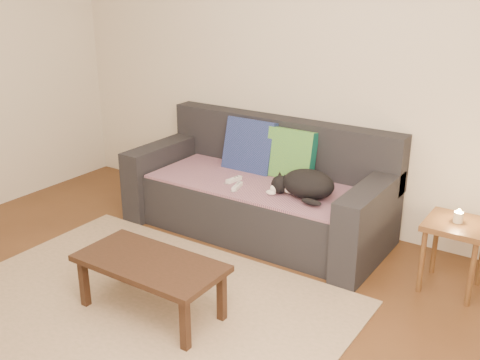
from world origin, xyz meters
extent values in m
plane|color=brown|center=(0.00, 0.00, 0.00)|extent=(4.50, 4.50, 0.00)
cube|color=beige|center=(0.00, 2.00, 1.30)|extent=(4.50, 0.04, 2.60)
cube|color=#232328|center=(0.00, 1.50, 0.21)|extent=(1.70, 0.78, 0.42)
cube|color=#232328|center=(0.00, 1.90, 0.65)|extent=(2.10, 0.18, 0.45)
cube|color=#232328|center=(-0.95, 1.50, 0.30)|extent=(0.20, 0.90, 0.60)
cube|color=#232328|center=(0.95, 1.50, 0.30)|extent=(0.20, 0.90, 0.60)
cube|color=#4B2C54|center=(0.00, 1.48, 0.43)|extent=(1.66, 0.74, 0.02)
cube|color=#12244E|center=(-0.21, 1.74, 0.63)|extent=(0.45, 0.22, 0.46)
cube|color=#0D5449|center=(0.18, 1.74, 0.63)|extent=(0.40, 0.17, 0.41)
ellipsoid|color=black|center=(0.50, 1.42, 0.54)|extent=(0.48, 0.43, 0.21)
sphere|color=black|center=(0.29, 1.37, 0.51)|extent=(0.18, 0.18, 0.14)
sphere|color=white|center=(0.27, 1.33, 0.49)|extent=(0.07, 0.07, 0.06)
ellipsoid|color=black|center=(0.61, 1.27, 0.48)|extent=(0.17, 0.11, 0.05)
cube|color=white|center=(-0.03, 1.28, 0.46)|extent=(0.07, 0.15, 0.03)
cube|color=white|center=(-0.14, 1.40, 0.46)|extent=(0.06, 0.15, 0.03)
cube|color=brown|center=(1.55, 1.47, 0.46)|extent=(0.39, 0.39, 0.04)
cylinder|color=brown|center=(1.39, 1.32, 0.22)|extent=(0.03, 0.03, 0.44)
cylinder|color=brown|center=(1.70, 1.32, 0.22)|extent=(0.03, 0.03, 0.44)
cylinder|color=brown|center=(1.39, 1.63, 0.22)|extent=(0.03, 0.03, 0.44)
cylinder|color=beige|center=(1.55, 1.47, 0.52)|extent=(0.06, 0.06, 0.07)
sphere|color=#FFBF59|center=(1.55, 1.47, 0.56)|extent=(0.02, 0.02, 0.02)
cube|color=tan|center=(0.00, 0.15, 0.01)|extent=(2.50, 1.80, 0.01)
cube|color=#321C13|center=(0.10, 0.15, 0.35)|extent=(0.92, 0.46, 0.04)
cube|color=#321C13|center=(-0.30, -0.02, 0.16)|extent=(0.05, 0.05, 0.33)
cube|color=#321C13|center=(0.50, -0.02, 0.16)|extent=(0.05, 0.05, 0.33)
cube|color=#321C13|center=(-0.30, 0.32, 0.16)|extent=(0.05, 0.05, 0.33)
cube|color=#321C13|center=(0.50, 0.32, 0.16)|extent=(0.05, 0.05, 0.33)
camera|label=1|loc=(2.20, -2.04, 1.98)|focal=42.00mm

